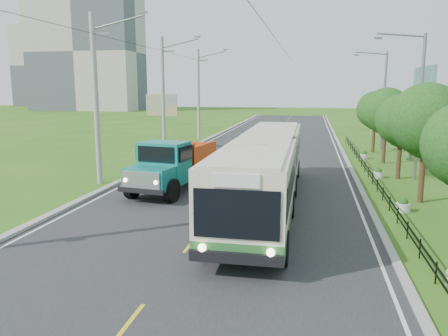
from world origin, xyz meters
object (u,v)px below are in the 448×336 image
(pole_near, at_px, (96,99))
(streetlight_mid, at_px, (418,102))
(tree_fourth, at_px, (402,123))
(planter_far, at_px, (364,155))
(tree_third, at_px, (427,124))
(billboard_right, at_px, (423,93))
(bus, at_px, (266,165))
(tree_back, at_px, (376,112))
(billboard_left, at_px, (162,109))
(streetlight_far, at_px, (382,97))
(planter_mid, at_px, (378,174))
(pole_mid, at_px, (163,96))
(planter_near, at_px, (403,206))
(dump_truck, at_px, (172,162))
(tree_fifth, at_px, (387,113))
(pole_far, at_px, (199,94))

(pole_near, relative_size, streetlight_mid, 1.10)
(tree_fourth, xyz_separation_m, planter_far, (-1.26, 7.86, -3.30))
(tree_fourth, distance_m, streetlight_mid, 1.54)
(tree_third, bearing_deg, planter_far, 95.18)
(billboard_right, relative_size, bus, 0.41)
(tree_back, distance_m, billboard_right, 6.82)
(billboard_left, bearing_deg, tree_back, 6.31)
(tree_third, relative_size, billboard_left, 1.15)
(streetlight_far, xyz_separation_m, planter_mid, (-2.04, -14.00, -4.62))
(pole_mid, xyz_separation_m, planter_near, (16.86, -15.00, -4.81))
(tree_third, height_order, planter_near, tree_third)
(planter_mid, height_order, billboard_left, billboard_left)
(planter_mid, bearing_deg, tree_third, -77.90)
(dump_truck, bearing_deg, streetlight_far, 64.08)
(billboard_right, height_order, dump_truck, billboard_right)
(tree_back, height_order, planter_far, tree_back)
(streetlight_mid, distance_m, billboard_right, 6.24)
(tree_fifth, relative_size, planter_mid, 8.66)
(pole_mid, relative_size, streetlight_far, 1.10)
(pole_near, distance_m, tree_fourth, 18.89)
(planter_far, bearing_deg, streetlight_mid, -75.68)
(planter_near, xyz_separation_m, planter_far, (0.00, 16.00, 0.00))
(streetlight_mid, relative_size, billboard_right, 1.24)
(pole_near, distance_m, bus, 11.35)
(tree_fifth, bearing_deg, billboard_right, -3.30)
(pole_far, relative_size, tree_fifth, 1.72)
(planter_far, height_order, dump_truck, dump_truck)
(pole_near, distance_m, pole_far, 24.00)
(streetlight_mid, relative_size, planter_far, 13.54)
(pole_near, relative_size, tree_fourth, 1.85)
(tree_third, xyz_separation_m, planter_far, (-1.26, 13.86, -3.70))
(streetlight_far, distance_m, billboard_right, 8.18)
(tree_back, height_order, dump_truck, tree_back)
(tree_fifth, relative_size, planter_far, 8.66)
(tree_fourth, height_order, planter_near, tree_fourth)
(tree_fourth, height_order, tree_fifth, tree_fifth)
(tree_fifth, relative_size, dump_truck, 0.81)
(pole_near, relative_size, dump_truck, 1.39)
(pole_near, height_order, pole_far, same)
(planter_mid, bearing_deg, pole_mid, 157.46)
(tree_back, xyz_separation_m, planter_far, (-1.26, -4.14, -3.37))
(pole_far, distance_m, planter_mid, 25.85)
(tree_fifth, distance_m, planter_mid, 7.21)
(tree_fourth, xyz_separation_m, tree_fifth, (0.00, 6.00, 0.27))
(streetlight_mid, distance_m, planter_near, 9.46)
(tree_back, bearing_deg, planter_near, -93.57)
(planter_far, bearing_deg, pole_near, -142.37)
(tree_fifth, height_order, planter_near, tree_fifth)
(pole_mid, bearing_deg, planter_mid, -22.54)
(billboard_right, bearing_deg, tree_fourth, -112.64)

